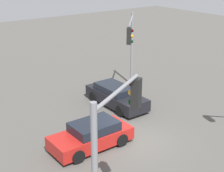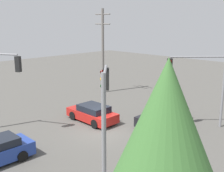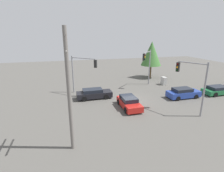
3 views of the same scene
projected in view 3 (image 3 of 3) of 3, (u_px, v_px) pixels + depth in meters
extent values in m
plane|color=#54514C|center=(129.00, 101.00, 23.20)|extent=(80.00, 80.00, 0.00)
cube|color=red|center=(129.00, 104.00, 20.83)|extent=(4.27, 1.85, 0.68)
cube|color=black|center=(129.00, 98.00, 20.86)|extent=(2.35, 1.63, 0.48)
cylinder|color=black|center=(140.00, 109.00, 19.88)|extent=(0.69, 0.22, 0.69)
cylinder|color=black|center=(126.00, 110.00, 19.43)|extent=(0.69, 0.22, 0.69)
cylinder|color=black|center=(132.00, 100.00, 22.33)|extent=(0.69, 0.22, 0.69)
cylinder|color=black|center=(119.00, 102.00, 21.88)|extent=(0.69, 0.22, 0.69)
cube|color=#1E6638|center=(218.00, 91.00, 25.62)|extent=(1.94, 4.63, 0.62)
cube|color=black|center=(218.00, 88.00, 25.41)|extent=(1.71, 2.55, 0.44)
cylinder|color=black|center=(221.00, 89.00, 26.89)|extent=(0.22, 0.68, 0.68)
cylinder|color=black|center=(205.00, 91.00, 26.16)|extent=(0.22, 0.68, 0.68)
cylinder|color=black|center=(215.00, 95.00, 24.45)|extent=(0.22, 0.68, 0.68)
cube|color=black|center=(94.00, 94.00, 23.92)|extent=(1.76, 4.76, 0.74)
cube|color=black|center=(92.00, 90.00, 23.69)|extent=(1.55, 2.62, 0.42)
cylinder|color=black|center=(103.00, 93.00, 25.13)|extent=(0.22, 0.70, 0.70)
cylinder|color=black|center=(106.00, 97.00, 23.59)|extent=(0.22, 0.70, 0.70)
cylinder|color=black|center=(83.00, 95.00, 24.38)|extent=(0.22, 0.70, 0.70)
cylinder|color=black|center=(84.00, 99.00, 22.84)|extent=(0.22, 0.70, 0.70)
cube|color=#233D93|center=(183.00, 94.00, 24.17)|extent=(1.79, 4.54, 0.78)
cube|color=black|center=(182.00, 90.00, 23.93)|extent=(1.58, 2.49, 0.45)
cylinder|color=black|center=(188.00, 93.00, 25.38)|extent=(0.22, 0.63, 0.63)
cylinder|color=black|center=(196.00, 97.00, 23.81)|extent=(0.22, 0.63, 0.63)
cylinder|color=black|center=(171.00, 94.00, 24.67)|extent=(0.22, 0.63, 0.63)
cylinder|color=black|center=(178.00, 99.00, 23.09)|extent=(0.22, 0.63, 0.63)
cylinder|color=gray|center=(73.00, 74.00, 25.80)|extent=(0.18, 0.18, 5.53)
cylinder|color=gray|center=(83.00, 58.00, 24.19)|extent=(2.84, 3.02, 0.12)
cube|color=black|center=(95.00, 64.00, 23.47)|extent=(0.44, 0.44, 1.05)
sphere|color=#360503|center=(96.00, 61.00, 23.52)|extent=(0.22, 0.22, 0.22)
sphere|color=orange|center=(96.00, 64.00, 23.61)|extent=(0.22, 0.22, 0.22)
sphere|color=black|center=(96.00, 66.00, 23.71)|extent=(0.22, 0.22, 0.22)
cylinder|color=gray|center=(149.00, 67.00, 30.03)|extent=(0.18, 0.18, 5.97)
cylinder|color=gray|center=(147.00, 52.00, 27.98)|extent=(2.23, 2.27, 0.12)
cube|color=black|center=(144.00, 57.00, 26.89)|extent=(0.44, 0.44, 1.05)
sphere|color=#360503|center=(145.00, 55.00, 26.71)|extent=(0.22, 0.22, 0.22)
sphere|color=orange|center=(145.00, 57.00, 26.80)|extent=(0.22, 0.22, 0.22)
sphere|color=black|center=(145.00, 59.00, 26.90)|extent=(0.22, 0.22, 0.22)
cylinder|color=gray|center=(204.00, 90.00, 17.98)|extent=(0.18, 0.18, 5.84)
cylinder|color=gray|center=(193.00, 63.00, 18.27)|extent=(2.75, 1.58, 0.12)
cube|color=black|center=(178.00, 67.00, 19.50)|extent=(0.43, 0.41, 1.05)
sphere|color=#360503|center=(178.00, 64.00, 19.29)|extent=(0.22, 0.22, 0.22)
sphere|color=orange|center=(177.00, 67.00, 19.39)|extent=(0.22, 0.22, 0.22)
sphere|color=black|center=(177.00, 70.00, 19.48)|extent=(0.22, 0.22, 0.22)
cylinder|color=slate|center=(69.00, 93.00, 12.28)|extent=(0.28, 0.28, 9.04)
cylinder|color=slate|center=(65.00, 35.00, 11.17)|extent=(2.20, 0.12, 0.12)
cylinder|color=slate|center=(66.00, 51.00, 11.45)|extent=(2.20, 0.12, 0.12)
cube|color=#B2B2AD|center=(164.00, 81.00, 30.45)|extent=(1.03, 0.66, 1.34)
cylinder|color=brown|center=(150.00, 71.00, 35.30)|extent=(0.37, 0.37, 2.52)
cone|color=#3D7033|center=(151.00, 54.00, 34.28)|extent=(3.96, 3.96, 4.65)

